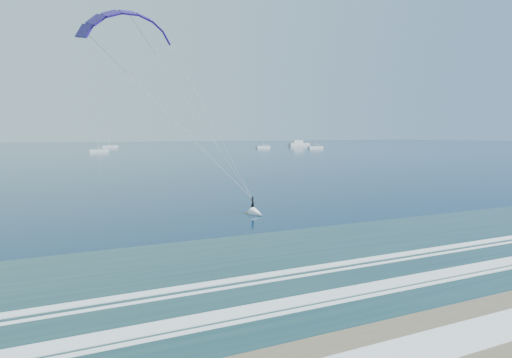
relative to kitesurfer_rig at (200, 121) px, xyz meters
The scene contains 7 objects.
ground 25.69m from the kitesurfer_rig, 85.68° to the right, with size 900.00×900.00×0.00m, color #07253D.
kitesurfer_rig is the anchor object (origin of this frame).
motor_yacht 248.27m from the kitesurfer_rig, 56.54° to the left, with size 13.65×3.64×5.82m.
sailboat_3 163.22m from the kitesurfer_rig, 85.63° to the left, with size 7.18×2.40×10.17m.
sailboat_4 227.43m from the kitesurfer_rig, 83.35° to the left, with size 8.29×2.40×11.33m.
sailboat_5 207.57m from the kitesurfer_rig, 61.45° to the left, with size 7.61×2.40×10.54m.
sailboat_6 202.58m from the kitesurfer_rig, 53.66° to the left, with size 8.35×2.40×11.37m.
Camera 1 is at (-14.35, -11.66, 7.61)m, focal length 32.00 mm.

